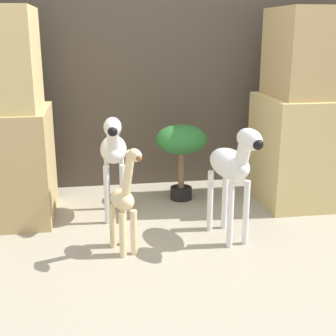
% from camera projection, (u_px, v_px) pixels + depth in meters
% --- Properties ---
extents(ground_plane, '(14.00, 14.00, 0.00)m').
position_uv_depth(ground_plane, '(182.00, 260.00, 2.58)').
color(ground_plane, '#9E937F').
extents(wall_back, '(6.40, 0.08, 2.20)m').
position_uv_depth(wall_back, '(149.00, 47.00, 3.62)').
color(wall_back, '#473D33').
rests_on(wall_back, ground_plane).
extents(rock_pillar_right, '(0.87, 0.64, 1.37)m').
position_uv_depth(rock_pillar_right, '(322.00, 115.00, 3.35)').
color(rock_pillar_right, '#D1B775').
rests_on(rock_pillar_right, ground_plane).
extents(zebra_right, '(0.25, 0.51, 0.72)m').
position_uv_depth(zebra_right, '(233.00, 165.00, 2.70)').
color(zebra_right, silver).
rests_on(zebra_right, ground_plane).
extents(zebra_left, '(0.19, 0.50, 0.72)m').
position_uv_depth(zebra_left, '(113.00, 150.00, 3.03)').
color(zebra_left, silver).
rests_on(zebra_left, ground_plane).
extents(giraffe_figurine, '(0.20, 0.34, 0.64)m').
position_uv_depth(giraffe_figurine, '(124.00, 202.00, 2.59)').
color(giraffe_figurine, beige).
rests_on(giraffe_figurine, ground_plane).
extents(potted_palm_front, '(0.38, 0.38, 0.56)m').
position_uv_depth(potted_palm_front, '(181.00, 144.00, 3.41)').
color(potted_palm_front, black).
rests_on(potted_palm_front, ground_plane).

